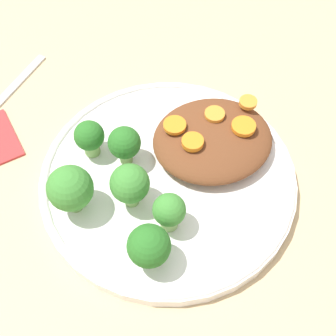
# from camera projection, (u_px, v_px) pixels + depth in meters

# --- Properties ---
(ground_plane) EXTENTS (4.00, 4.00, 0.00)m
(ground_plane) POSITION_uv_depth(u_px,v_px,m) (168.00, 183.00, 0.53)
(ground_plane) COLOR tan
(plate) EXTENTS (0.28, 0.28, 0.02)m
(plate) POSITION_uv_depth(u_px,v_px,m) (168.00, 178.00, 0.52)
(plate) COLOR white
(plate) RESTS_ON ground_plane
(stew_mound) EXTENTS (0.14, 0.12, 0.03)m
(stew_mound) POSITION_uv_depth(u_px,v_px,m) (213.00, 140.00, 0.52)
(stew_mound) COLOR brown
(stew_mound) RESTS_ON plate
(broccoli_floret_0) EXTENTS (0.04, 0.04, 0.06)m
(broccoli_floret_0) POSITION_uv_depth(u_px,v_px,m) (130.00, 185.00, 0.47)
(broccoli_floret_0) COLOR #7FA85B
(broccoli_floret_0) RESTS_ON plate
(broccoli_floret_1) EXTENTS (0.04, 0.04, 0.05)m
(broccoli_floret_1) POSITION_uv_depth(u_px,v_px,m) (149.00, 247.00, 0.43)
(broccoli_floret_1) COLOR #7FA85B
(broccoli_floret_1) RESTS_ON plate
(broccoli_floret_2) EXTENTS (0.04, 0.04, 0.05)m
(broccoli_floret_2) POSITION_uv_depth(u_px,v_px,m) (124.00, 144.00, 0.50)
(broccoli_floret_2) COLOR #759E51
(broccoli_floret_2) RESTS_ON plate
(broccoli_floret_3) EXTENTS (0.03, 0.03, 0.05)m
(broccoli_floret_3) POSITION_uv_depth(u_px,v_px,m) (89.00, 137.00, 0.51)
(broccoli_floret_3) COLOR #7FA85B
(broccoli_floret_3) RESTS_ON plate
(broccoli_floret_4) EXTENTS (0.05, 0.05, 0.06)m
(broccoli_floret_4) POSITION_uv_depth(u_px,v_px,m) (70.00, 189.00, 0.46)
(broccoli_floret_4) COLOR #7FA85B
(broccoli_floret_4) RESTS_ON plate
(broccoli_floret_5) EXTENTS (0.03, 0.03, 0.05)m
(broccoli_floret_5) POSITION_uv_depth(u_px,v_px,m) (169.00, 211.00, 0.46)
(broccoli_floret_5) COLOR #7FA85B
(broccoli_floret_5) RESTS_ON plate
(carrot_slice_0) EXTENTS (0.03, 0.03, 0.01)m
(carrot_slice_0) POSITION_uv_depth(u_px,v_px,m) (244.00, 126.00, 0.51)
(carrot_slice_0) COLOR orange
(carrot_slice_0) RESTS_ON stew_mound
(carrot_slice_1) EXTENTS (0.03, 0.03, 0.00)m
(carrot_slice_1) POSITION_uv_depth(u_px,v_px,m) (175.00, 125.00, 0.51)
(carrot_slice_1) COLOR orange
(carrot_slice_1) RESTS_ON stew_mound
(carrot_slice_2) EXTENTS (0.02, 0.02, 0.00)m
(carrot_slice_2) POSITION_uv_depth(u_px,v_px,m) (215.00, 114.00, 0.52)
(carrot_slice_2) COLOR orange
(carrot_slice_2) RESTS_ON stew_mound
(carrot_slice_3) EXTENTS (0.02, 0.02, 0.01)m
(carrot_slice_3) POSITION_uv_depth(u_px,v_px,m) (193.00, 142.00, 0.50)
(carrot_slice_3) COLOR orange
(carrot_slice_3) RESTS_ON stew_mound
(carrot_slice_4) EXTENTS (0.02, 0.02, 0.01)m
(carrot_slice_4) POSITION_uv_depth(u_px,v_px,m) (248.00, 102.00, 0.53)
(carrot_slice_4) COLOR orange
(carrot_slice_4) RESTS_ON stew_mound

